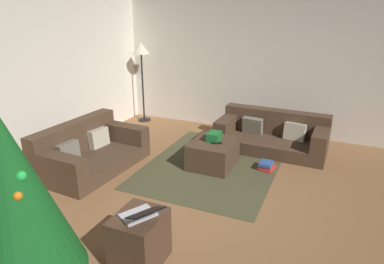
{
  "coord_description": "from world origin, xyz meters",
  "views": [
    {
      "loc": [
        -3.57,
        -1.23,
        2.41
      ],
      "look_at": [
        0.58,
        0.58,
        0.75
      ],
      "focal_mm": 32.1,
      "sensor_mm": 36.0,
      "label": 1
    }
  ],
  "objects": [
    {
      "name": "area_rug",
      "position": [
        1.17,
        0.47,
        0.0
      ],
      "size": [
        2.6,
        2.0,
        0.01
      ],
      "primitive_type": "cube",
      "color": "#44432A",
      "rests_on": "ground_plane"
    },
    {
      "name": "side_table",
      "position": [
        -1.22,
        0.35,
        0.27
      ],
      "size": [
        0.52,
        0.44,
        0.54
      ],
      "primitive_type": "cube",
      "color": "#4C3323",
      "rests_on": "ground_plane"
    },
    {
      "name": "ground_plane",
      "position": [
        0.0,
        0.0,
        0.0
      ],
      "size": [
        6.4,
        6.4,
        0.0
      ],
      "primitive_type": "plane",
      "color": "brown"
    },
    {
      "name": "book_stack",
      "position": [
        1.36,
        -0.35,
        0.06
      ],
      "size": [
        0.31,
        0.26,
        0.13
      ],
      "color": "#B7332D",
      "rests_on": "ground_plane"
    },
    {
      "name": "laptop",
      "position": [
        -1.25,
        0.3,
        0.59
      ],
      "size": [
        0.46,
        0.48,
        0.17
      ],
      "color": "silver",
      "rests_on": "side_table"
    },
    {
      "name": "gift_box",
      "position": [
        1.21,
        0.47,
        0.48
      ],
      "size": [
        0.25,
        0.19,
        0.14
      ],
      "primitive_type": "cube",
      "rotation": [
        0.0,
        0.0,
        0.01
      ],
      "color": "#19662D",
      "rests_on": "ottoman"
    },
    {
      "name": "christmas_tree",
      "position": [
        -1.93,
        1.08,
        0.96
      ],
      "size": [
        1.05,
        1.05,
        1.81
      ],
      "color": "brown",
      "rests_on": "ground_plane"
    },
    {
      "name": "corner_lamp",
      "position": [
        2.74,
        2.7,
        1.46
      ],
      "size": [
        0.36,
        0.36,
        1.72
      ],
      "color": "black",
      "rests_on": "ground_plane"
    },
    {
      "name": "couch_left",
      "position": [
        0.32,
        2.26,
        0.26
      ],
      "size": [
        1.74,
        1.09,
        0.71
      ],
      "rotation": [
        0.0,
        0.0,
        3.08
      ],
      "color": "#473323",
      "rests_on": "ground_plane"
    },
    {
      "name": "rear_partition",
      "position": [
        0.0,
        3.14,
        1.3
      ],
      "size": [
        6.4,
        0.12,
        2.6
      ],
      "primitive_type": "cube",
      "color": "silver",
      "rests_on": "ground_plane"
    },
    {
      "name": "couch_right",
      "position": [
        2.24,
        -0.26,
        0.26
      ],
      "size": [
        0.92,
        1.9,
        0.67
      ],
      "rotation": [
        0.0,
        0.0,
        1.54
      ],
      "color": "#473323",
      "rests_on": "ground_plane"
    },
    {
      "name": "tv_remote",
      "position": [
        1.1,
        0.39,
        0.42
      ],
      "size": [
        0.11,
        0.17,
        0.02
      ],
      "primitive_type": "cube",
      "rotation": [
        0.0,
        0.0,
        0.38
      ],
      "color": "black",
      "rests_on": "ottoman"
    },
    {
      "name": "corner_partition",
      "position": [
        3.14,
        0.0,
        1.3
      ],
      "size": [
        0.12,
        6.4,
        2.6
      ],
      "primitive_type": "cube",
      "color": "silver",
      "rests_on": "ground_plane"
    },
    {
      "name": "ottoman",
      "position": [
        1.17,
        0.47,
        0.21
      ],
      "size": [
        0.77,
        0.66,
        0.41
      ],
      "primitive_type": "cube",
      "color": "#473323",
      "rests_on": "ground_plane"
    }
  ]
}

